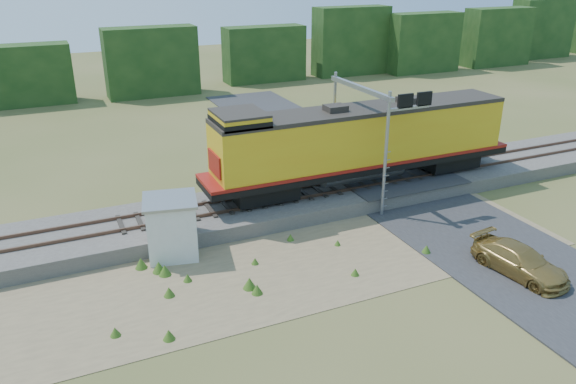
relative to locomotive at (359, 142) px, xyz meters
name	(u,v)px	position (x,y,z in m)	size (l,w,h in m)	color
ground	(342,258)	(-4.35, -6.00, -3.35)	(140.00, 140.00, 0.00)	#475123
ballast	(289,202)	(-4.35, 0.00, -2.95)	(70.00, 5.00, 0.80)	slate
rails	(289,194)	(-4.35, 0.00, -2.47)	(70.00, 1.54, 0.16)	brown
dirt_shoulder	(298,261)	(-6.35, -5.50, -3.34)	(26.00, 8.00, 0.03)	#8C7754
road	(452,223)	(2.65, -5.26, -3.26)	(7.00, 66.00, 0.86)	#38383A
tree_line_north	(159,63)	(-4.35, 32.00, -0.28)	(130.00, 3.00, 6.50)	#173714
weed_clumps	(271,272)	(-7.85, -5.90, -3.35)	(15.00, 6.20, 0.56)	#3A5F1B
locomotive	(359,142)	(0.00, 0.00, 0.00)	(18.79, 2.87, 4.85)	black
shed	(172,227)	(-11.39, -2.51, -1.92)	(2.82, 2.82, 2.84)	silver
signal_gantry	(371,113)	(0.23, -0.66, 1.75)	(2.68, 6.20, 6.77)	gray
car	(520,261)	(2.00, -10.45, -2.71)	(1.80, 4.43, 1.29)	olive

